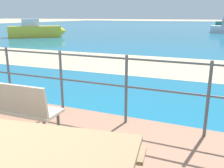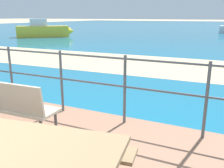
{
  "view_description": "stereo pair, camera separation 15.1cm",
  "coord_description": "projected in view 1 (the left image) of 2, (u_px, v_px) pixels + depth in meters",
  "views": [
    {
      "loc": [
        1.79,
        -1.03,
        1.7
      ],
      "look_at": [
        0.16,
        2.84,
        0.53
      ],
      "focal_mm": 39.3,
      "sensor_mm": 36.0,
      "label": 1
    },
    {
      "loc": [
        1.93,
        -0.97,
        1.7
      ],
      "look_at": [
        0.16,
        2.84,
        0.53
      ],
      "focal_mm": 39.3,
      "sensor_mm": 36.0,
      "label": 2
    }
  ],
  "objects": [
    {
      "name": "boat_far",
      "position": [
        36.0,
        31.0,
        19.98
      ],
      "size": [
        4.19,
        3.75,
        1.45
      ],
      "rotation": [
        0.0,
        0.0,
        0.7
      ],
      "color": "yellow",
      "rests_on": "sea_water"
    },
    {
      "name": "sea_water",
      "position": [
        205.0,
        27.0,
        37.53
      ],
      "size": [
        90.0,
        90.0,
        0.01
      ],
      "primitive_type": "cube",
      "color": "#196B8E",
      "rests_on": "ground"
    },
    {
      "name": "beach_strip",
      "position": [
        159.0,
        65.0,
        8.66
      ],
      "size": [
        54.07,
        4.97,
        0.01
      ],
      "primitive_type": "cube",
      "rotation": [
        0.0,
        0.0,
        0.02
      ],
      "color": "tan",
      "rests_on": "ground"
    },
    {
      "name": "picnic_table",
      "position": [
        8.0,
        168.0,
        1.73
      ],
      "size": [
        2.0,
        1.75,
        0.77
      ],
      "rotation": [
        0.0,
        0.0,
        0.15
      ],
      "color": "#8C704C",
      "rests_on": "patio_paving"
    },
    {
      "name": "railing_fence",
      "position": [
        92.0,
        78.0,
        3.95
      ],
      "size": [
        5.94,
        0.04,
        1.08
      ],
      "color": "#4C5156",
      "rests_on": "patio_paving"
    }
  ]
}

